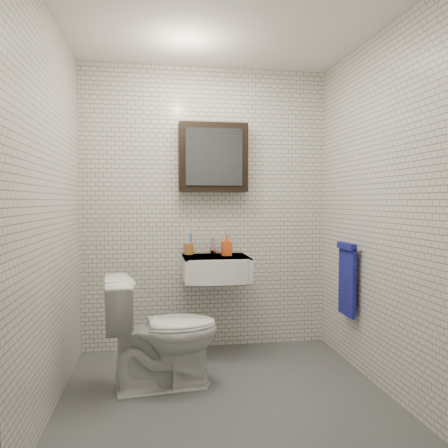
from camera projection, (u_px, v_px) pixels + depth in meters
name	position (u px, v px, depth m)	size (l,w,h in m)	color
ground	(224.00, 393.00, 2.99)	(2.20, 2.00, 0.01)	#4C4F54
room_shell	(224.00, 179.00, 2.91)	(2.22, 2.02, 2.51)	silver
washbasin	(216.00, 268.00, 3.68)	(0.55, 0.50, 0.20)	white
faucet	(213.00, 246.00, 3.86)	(0.06, 0.20, 0.15)	silver
mirror_cabinet	(213.00, 158.00, 3.82)	(0.60, 0.15, 0.60)	black
towel_rail	(347.00, 276.00, 3.46)	(0.09, 0.30, 0.58)	silver
toothbrush_cup	(189.00, 248.00, 3.84)	(0.08, 0.08, 0.22)	#A16128
soap_bottle	(226.00, 245.00, 3.76)	(0.08, 0.08, 0.18)	orange
toilet	(163.00, 331.00, 3.08)	(0.45, 0.78, 0.80)	white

